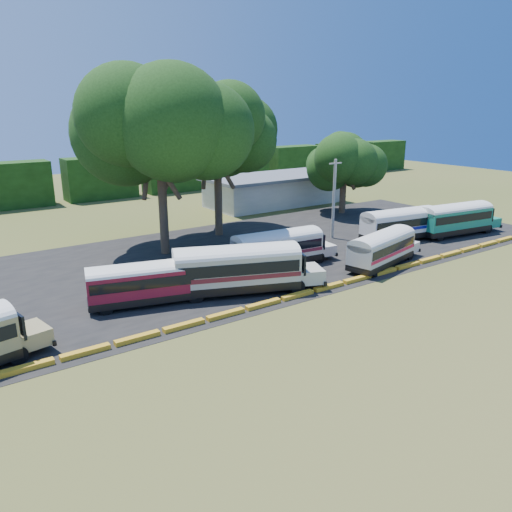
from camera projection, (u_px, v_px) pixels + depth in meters
ground at (323, 297)px, 35.58m from camera, size 160.00×160.00×0.00m
asphalt_strip at (242, 255)px, 45.55m from camera, size 64.00×24.00×0.02m
curb at (313, 291)px, 36.32m from camera, size 53.70×0.45×0.30m
terminal_building at (273, 190)px, 68.41m from camera, size 19.00×9.00×4.00m
treeline_backdrop at (100, 178)px, 72.43m from camera, size 130.00×4.00×6.00m
bus_red at (146, 281)px, 33.83m from camera, size 9.30×4.42×2.97m
bus_cream_west at (240, 266)px, 35.77m from camera, size 11.19×6.41×3.60m
bus_cream_east at (280, 246)px, 41.95m from camera, size 9.64×3.25×3.11m
bus_white_red at (383, 247)px, 41.90m from camera, size 9.47×4.32×3.02m
bus_white_blue at (401, 223)px, 49.96m from camera, size 10.21×3.87×3.27m
bus_teal at (456, 217)px, 52.02m from camera, size 10.52×3.89×3.38m
tree_west at (159, 125)px, 42.81m from camera, size 12.36×12.36×16.08m
tree_center at (217, 126)px, 49.49m from camera, size 10.71×10.71×15.14m
tree_east at (345, 156)px, 61.46m from camera, size 7.79×7.79×10.04m
utility_pole at (334, 199)px, 50.14m from camera, size 1.60×0.30×8.04m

